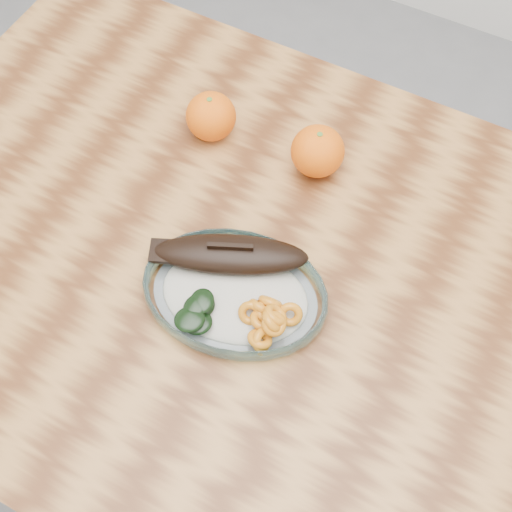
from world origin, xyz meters
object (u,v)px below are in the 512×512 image
object	(u,v)px
dining_table	(260,302)
orange_right	(318,151)
plated_meal	(235,291)
orange_left	(211,116)

from	to	relation	value
dining_table	orange_right	xyz separation A→B (m)	(-0.01, 0.19, 0.14)
plated_meal	orange_right	size ratio (longest dim) A/B	6.81
plated_meal	orange_right	xyz separation A→B (m)	(0.00, 0.24, 0.02)
dining_table	orange_left	distance (m)	0.29
dining_table	plated_meal	size ratio (longest dim) A/B	2.25
plated_meal	orange_left	distance (m)	0.28
orange_right	plated_meal	bearing A→B (deg)	-91.14
orange_left	orange_right	size ratio (longest dim) A/B	0.97
dining_table	plated_meal	world-z (taller)	plated_meal
orange_left	orange_right	bearing A→B (deg)	4.65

